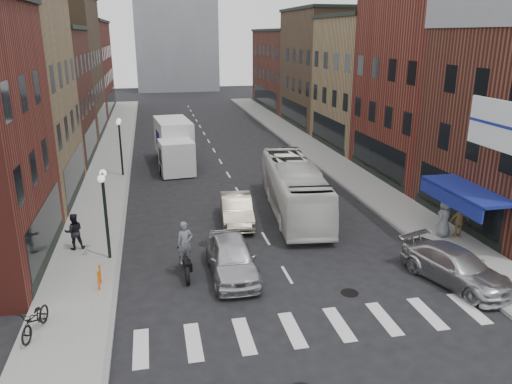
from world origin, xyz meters
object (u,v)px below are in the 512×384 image
streetlamp_near (104,199)px  streetlamp_far (120,136)px  box_truck (174,145)px  ped_right_b (459,221)px  curb_car (456,267)px  motorcycle_rider (185,251)px  parked_bicycle (35,320)px  bike_rack (99,277)px  transit_bus (294,188)px  billboard_sign (495,125)px  ped_right_c (444,218)px  sedan_left_near (232,257)px  ped_left_solo (74,231)px  sedan_left_far (237,209)px

streetlamp_near → streetlamp_far: bearing=90.0°
box_truck → ped_right_b: box_truck is taller
curb_car → motorcycle_rider: bearing=147.6°
parked_bicycle → box_truck: bearing=88.2°
bike_rack → transit_bus: size_ratio=0.08×
billboard_sign → ped_right_c: billboard_sign is taller
sedan_left_near → ped_left_solo: (-6.74, 3.84, 0.21)m
streetlamp_far → parked_bicycle: (-2.00, -19.62, -2.25)m
sedan_left_far → curb_car: bearing=-43.0°
ped_right_b → ped_right_c: bearing=-18.7°
parked_bicycle → ped_left_solo: (0.38, 6.94, 0.35)m
sedan_left_far → box_truck: bearing=106.9°
streetlamp_near → ped_left_solo: bearing=140.7°
curb_car → ped_left_solo: (-15.52, 6.39, 0.31)m
motorcycle_rider → ped_left_solo: size_ratio=1.40×
bike_rack → motorcycle_rider: 3.53m
sedan_left_near → parked_bicycle: (-7.12, -3.10, -0.15)m
motorcycle_rider → parked_bicycle: size_ratio=1.24×
streetlamp_far → sedan_left_near: (5.13, -16.52, -2.11)m
streetlamp_near → bike_rack: 3.59m
transit_bus → curb_car: 10.35m
billboard_sign → motorcycle_rider: (-12.75, 1.32, -5.00)m
streetlamp_near → ped_right_b: 16.78m
ped_left_solo → ped_right_c: size_ratio=0.89×
streetlamp_near → curb_car: bearing=-20.0°
streetlamp_near → curb_car: 14.96m
streetlamp_near → streetlamp_far: (0.00, 14.00, 0.00)m
billboard_sign → parked_bicycle: (-17.98, -2.12, -5.47)m
sedan_left_near → ped_right_b: (11.51, 1.44, 0.19)m
box_truck → streetlamp_near: bearing=-109.0°
sedan_left_far → streetlamp_far: bearing=126.8°
streetlamp_near → sedan_left_far: bearing=28.7°
ped_right_b → streetlamp_near: bearing=-2.7°
sedan_left_near → ped_right_c: (10.84, 1.68, 0.31)m
billboard_sign → ped_right_b: billboard_sign is taller
transit_bus → sedan_left_near: transit_bus is taller
streetlamp_near → ped_right_c: size_ratio=2.13×
streetlamp_far → curb_car: 23.70m
box_truck → ped_right_c: 21.00m
parked_bicycle → ped_left_solo: ped_left_solo is taller
parked_bicycle → ped_right_c: ped_right_c is taller
streetlamp_far → curb_car: size_ratio=0.84×
curb_car → ped_right_c: bearing=46.7°
box_truck → ped_right_b: bearing=-59.4°
streetlamp_far → box_truck: 4.61m
motorcycle_rider → ped_right_c: motorcycle_rider is taller
parked_bicycle → ped_left_solo: 6.96m
streetlamp_far → bike_rack: (-0.20, -16.70, -2.36)m
billboard_sign → box_truck: 23.65m
streetlamp_near → ped_left_solo: 2.82m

